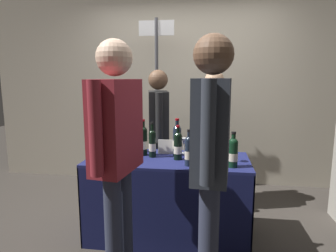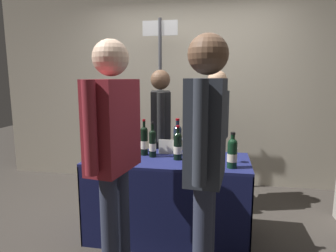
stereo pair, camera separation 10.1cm
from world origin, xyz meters
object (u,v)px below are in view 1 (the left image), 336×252
at_px(tasting_table, 168,184).
at_px(vendor_presenter, 158,127).
at_px(featured_wine_bottle, 127,137).
at_px(display_bottle_0, 144,141).
at_px(wine_glass_near_vendor, 184,142).
at_px(taster_foreground_right, 211,150).
at_px(booth_signpost, 157,90).
at_px(wine_glass_mid, 233,151).

xyz_separation_m(tasting_table, vendor_presenter, (-0.20, 0.63, 0.43)).
xyz_separation_m(featured_wine_bottle, display_bottle_0, (0.19, -0.09, -0.01)).
height_order(tasting_table, wine_glass_near_vendor, wine_glass_near_vendor).
distance_m(taster_foreground_right, booth_signpost, 2.06).
bearing_deg(taster_foreground_right, wine_glass_near_vendor, 19.38).
bearing_deg(taster_foreground_right, featured_wine_bottle, 44.98).
xyz_separation_m(wine_glass_mid, taster_foreground_right, (-0.20, -0.77, 0.19)).
bearing_deg(wine_glass_mid, vendor_presenter, 140.04).
xyz_separation_m(wine_glass_mid, vendor_presenter, (-0.78, 0.65, 0.09)).
bearing_deg(booth_signpost, display_bottle_0, -86.76).
bearing_deg(wine_glass_near_vendor, display_bottle_0, -162.56).
bearing_deg(featured_wine_bottle, display_bottle_0, -26.58).
bearing_deg(booth_signpost, featured_wine_bottle, -97.67).
distance_m(display_bottle_0, taster_foreground_right, 1.09).
bearing_deg(wine_glass_mid, taster_foreground_right, -104.70).
xyz_separation_m(display_bottle_0, booth_signpost, (-0.06, 1.05, 0.43)).
height_order(tasting_table, taster_foreground_right, taster_foreground_right).
distance_m(tasting_table, vendor_presenter, 0.78).
height_order(wine_glass_near_vendor, wine_glass_mid, wine_glass_near_vendor).
height_order(wine_glass_mid, taster_foreground_right, taster_foreground_right).
xyz_separation_m(tasting_table, wine_glass_near_vendor, (0.13, 0.19, 0.36)).
height_order(tasting_table, wine_glass_mid, wine_glass_mid).
distance_m(wine_glass_near_vendor, vendor_presenter, 0.54).
bearing_deg(wine_glass_mid, display_bottle_0, 172.70).
relative_size(display_bottle_0, vendor_presenter, 0.22).
xyz_separation_m(tasting_table, taster_foreground_right, (0.38, -0.80, 0.54)).
relative_size(featured_wine_bottle, booth_signpost, 0.15).
height_order(display_bottle_0, vendor_presenter, vendor_presenter).
distance_m(wine_glass_mid, vendor_presenter, 1.02).
distance_m(featured_wine_bottle, wine_glass_mid, 1.04).
bearing_deg(wine_glass_mid, booth_signpost, 127.54).
height_order(wine_glass_near_vendor, taster_foreground_right, taster_foreground_right).
relative_size(featured_wine_bottle, wine_glass_near_vendor, 2.21).
distance_m(display_bottle_0, wine_glass_near_vendor, 0.39).
bearing_deg(display_bottle_0, wine_glass_mid, -7.30).
height_order(wine_glass_near_vendor, booth_signpost, booth_signpost).
xyz_separation_m(wine_glass_mid, booth_signpost, (-0.89, 1.15, 0.48)).
height_order(tasting_table, vendor_presenter, vendor_presenter).
distance_m(display_bottle_0, vendor_presenter, 0.55).
distance_m(tasting_table, wine_glass_near_vendor, 0.43).
bearing_deg(display_bottle_0, vendor_presenter, 85.18).
bearing_deg(tasting_table, booth_signpost, 105.10).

